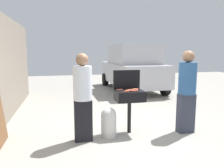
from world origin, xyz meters
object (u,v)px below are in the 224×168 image
(hot_dog_2, at_px, (120,90))
(parked_minivan, at_px, (132,68))
(hot_dog_6, at_px, (135,89))
(person_right, at_px, (187,89))
(bbq_grill, at_px, (129,97))
(hot_dog_3, at_px, (135,90))
(hot_dog_5, at_px, (135,89))
(hot_dog_4, at_px, (126,91))
(propane_tank, at_px, (109,121))
(hot_dog_1, at_px, (135,91))
(hot_dog_8, at_px, (128,90))
(person_left, at_px, (83,94))
(hot_dog_7, at_px, (129,91))
(hot_dog_0, at_px, (130,90))

(hot_dog_2, distance_m, parked_minivan, 5.32)
(hot_dog_6, bearing_deg, person_right, -16.61)
(bbq_grill, relative_size, hot_dog_3, 7.08)
(bbq_grill, bearing_deg, hot_dog_5, 34.78)
(hot_dog_4, height_order, propane_tank, hot_dog_4)
(bbq_grill, xyz_separation_m, hot_dog_1, (0.08, -0.12, 0.16))
(hot_dog_8, bearing_deg, parked_minivan, 70.68)
(hot_dog_3, distance_m, propane_tank, 0.86)
(hot_dog_1, relative_size, hot_dog_6, 1.00)
(hot_dog_2, xyz_separation_m, hot_dog_6, (0.34, -0.04, 0.00))
(hot_dog_6, bearing_deg, hot_dog_2, 172.62)
(hot_dog_1, xyz_separation_m, hot_dog_5, (0.09, 0.23, 0.00))
(person_left, xyz_separation_m, parked_minivan, (2.76, 5.27, 0.10))
(hot_dog_2, xyz_separation_m, hot_dog_7, (0.16, -0.18, 0.00))
(bbq_grill, relative_size, hot_dog_2, 7.08)
(hot_dog_4, distance_m, propane_tank, 0.71)
(person_left, height_order, parked_minivan, parked_minivan)
(hot_dog_5, relative_size, parked_minivan, 0.03)
(hot_dog_7, distance_m, parked_minivan, 5.43)
(hot_dog_8, distance_m, propane_tank, 0.76)
(propane_tank, height_order, parked_minivan, parked_minivan)
(hot_dog_2, height_order, hot_dog_6, same)
(hot_dog_6, xyz_separation_m, person_left, (-1.16, -0.28, -0.01))
(hot_dog_2, xyz_separation_m, hot_dog_5, (0.36, 0.01, 0.00))
(bbq_grill, distance_m, hot_dog_0, 0.16)
(hot_dog_0, distance_m, hot_dog_2, 0.23)
(hot_dog_4, distance_m, hot_dog_5, 0.37)
(hot_dog_1, distance_m, person_left, 1.09)
(hot_dog_3, relative_size, propane_tank, 0.21)
(hot_dog_0, height_order, parked_minivan, parked_minivan)
(hot_dog_1, distance_m, person_right, 1.13)
(hot_dog_6, distance_m, person_left, 1.19)
(hot_dog_5, xyz_separation_m, hot_dog_8, (-0.20, -0.15, 0.00))
(hot_dog_3, distance_m, hot_dog_7, 0.16)
(hot_dog_2, relative_size, person_left, 0.08)
(hot_dog_5, bearing_deg, hot_dog_0, -149.91)
(hot_dog_8, xyz_separation_m, person_left, (-0.97, -0.18, -0.01))
(propane_tank, bearing_deg, hot_dog_7, 6.83)
(hot_dog_4, height_order, hot_dog_5, same)
(hot_dog_5, distance_m, propane_tank, 0.92)
(hot_dog_0, xyz_separation_m, hot_dog_3, (0.08, -0.07, 0.00))
(hot_dog_0, bearing_deg, hot_dog_5, 30.09)
(hot_dog_2, bearing_deg, hot_dog_8, -41.73)
(hot_dog_1, bearing_deg, hot_dog_5, 69.13)
(hot_dog_3, bearing_deg, hot_dog_1, -112.58)
(person_right, bearing_deg, hot_dog_4, -3.78)
(hot_dog_2, relative_size, hot_dog_6, 1.00)
(bbq_grill, xyz_separation_m, hot_dog_3, (0.11, -0.03, 0.16))
(hot_dog_0, height_order, person_left, person_left)
(bbq_grill, xyz_separation_m, parked_minivan, (1.75, 5.06, 0.25))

